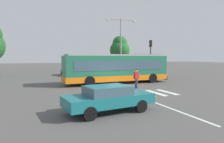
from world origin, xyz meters
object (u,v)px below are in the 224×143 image
object	(u,v)px
foreground_sedan	(109,97)
parked_car_red	(117,69)
city_transit_bus	(117,68)
pedestrian_crossing_street	(136,77)
background_tree_right	(120,48)
parked_car_teal	(85,70)
traffic_light_far_corner	(150,53)
parked_car_champagne	(69,70)
bus_stop_shelter	(148,59)
parked_car_charcoal	(101,69)
twin_arm_street_lamp	(121,40)

from	to	relation	value
foreground_sedan	parked_car_red	distance (m)	23.20
city_transit_bus	pedestrian_crossing_street	bearing A→B (deg)	-85.36
background_tree_right	parked_car_teal	bearing A→B (deg)	-159.11
traffic_light_far_corner	parked_car_champagne	bearing A→B (deg)	146.89
parked_car_red	background_tree_right	world-z (taller)	background_tree_right
parked_car_red	parked_car_teal	bearing A→B (deg)	178.32
parked_car_champagne	bus_stop_shelter	bearing A→B (deg)	-20.04
pedestrian_crossing_street	bus_stop_shelter	bearing A→B (deg)	53.82
parked_car_charcoal	parked_car_red	world-z (taller)	same
parked_car_champagne	bus_stop_shelter	xyz separation A→B (m)	(11.18, -4.08, 1.65)
parked_car_champagne	twin_arm_street_lamp	distance (m)	9.05
pedestrian_crossing_street	parked_car_charcoal	xyz separation A→B (m)	(1.72, 15.20, -0.20)
foreground_sedan	parked_car_champagne	bearing A→B (deg)	85.72
pedestrian_crossing_street	background_tree_right	xyz separation A→B (m)	(6.25, 17.76, 3.37)
city_transit_bus	parked_car_teal	world-z (taller)	city_transit_bus
traffic_light_far_corner	twin_arm_street_lamp	size ratio (longest dim) A/B	0.59
twin_arm_street_lamp	background_tree_right	bearing A→B (deg)	67.74
twin_arm_street_lamp	parked_car_charcoal	bearing A→B (deg)	128.14
parked_car_teal	traffic_light_far_corner	size ratio (longest dim) A/B	0.91
background_tree_right	city_transit_bus	bearing A→B (deg)	-115.13
foreground_sedan	parked_car_teal	world-z (taller)	same
foreground_sedan	parked_car_champagne	size ratio (longest dim) A/B	1.02
parked_car_champagne	city_transit_bus	bearing A→B (deg)	-73.87
parked_car_teal	twin_arm_street_lamp	bearing A→B (deg)	-29.20
traffic_light_far_corner	bus_stop_shelter	distance (m)	2.88
pedestrian_crossing_street	parked_car_charcoal	world-z (taller)	pedestrian_crossing_street
foreground_sedan	traffic_light_far_corner	size ratio (longest dim) A/B	0.93
parked_car_charcoal	pedestrian_crossing_street	bearing A→B (deg)	-96.47
city_transit_bus	parked_car_charcoal	distance (m)	11.64
traffic_light_far_corner	background_tree_right	bearing A→B (deg)	92.02
parked_car_teal	parked_car_red	xyz separation A→B (m)	(5.38, -0.16, 0.00)
parked_car_champagne	parked_car_charcoal	size ratio (longest dim) A/B	1.01
parked_car_charcoal	traffic_light_far_corner	distance (m)	9.00
traffic_light_far_corner	bus_stop_shelter	bearing A→B (deg)	65.36
parked_car_charcoal	twin_arm_street_lamp	bearing A→B (deg)	-51.86
foreground_sedan	bus_stop_shelter	xyz separation A→B (m)	(12.74, 16.86, 1.65)
background_tree_right	bus_stop_shelter	bearing A→B (deg)	-78.42
parked_car_champagne	foreground_sedan	bearing A→B (deg)	-94.28
foreground_sedan	parked_car_charcoal	xyz separation A→B (m)	(6.74, 21.49, 0.00)
parked_car_charcoal	traffic_light_far_corner	size ratio (longest dim) A/B	0.91
parked_car_teal	bus_stop_shelter	size ratio (longest dim) A/B	1.01
city_transit_bus	parked_car_teal	distance (m)	11.30
parked_car_red	traffic_light_far_corner	xyz separation A→B (m)	(2.11, -6.78, 2.61)
city_transit_bus	traffic_light_far_corner	xyz separation A→B (m)	(6.90, 4.32, 1.79)
foreground_sedan	background_tree_right	xyz separation A→B (m)	(11.27, 24.05, 3.57)
foreground_sedan	parked_car_champagne	distance (m)	20.99
pedestrian_crossing_street	foreground_sedan	xyz separation A→B (m)	(-5.02, -6.29, -0.20)
city_transit_bus	twin_arm_street_lamp	bearing A→B (deg)	63.09
pedestrian_crossing_street	parked_car_champagne	world-z (taller)	pedestrian_crossing_street
parked_car_champagne	bus_stop_shelter	world-z (taller)	bus_stop_shelter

